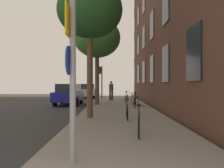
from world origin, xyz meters
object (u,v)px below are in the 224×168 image
bicycle_3 (135,100)px  pedestrian_0 (112,89)px  car_0 (69,94)px  sign_post (72,67)px  tree_far (98,38)px  traffic_light (102,76)px  tree_near (91,11)px  car_1 (89,91)px  bicycle_1 (128,111)px  bicycle_4 (127,98)px  bicycle_0 (140,123)px  bicycle_2 (136,102)px

bicycle_3 → pedestrian_0: size_ratio=0.91×
pedestrian_0 → car_0: (-3.27, -3.49, -0.29)m
sign_post → tree_far: (-0.32, 12.73, 3.03)m
traffic_light → pedestrian_0: traffic_light is taller
tree_near → car_1: (-1.81, 17.04, -4.07)m
sign_post → bicycle_1: size_ratio=1.96×
sign_post → car_1: size_ratio=0.73×
tree_near → bicycle_4: bearing=75.1°
bicycle_0 → bicycle_2: bearing=85.2°
tree_near → bicycle_0: (1.79, -3.68, -4.43)m
tree_far → bicycle_0: 11.43m
tree_far → car_0: tree_far is taller
tree_far → bicycle_4: size_ratio=3.91×
tree_near → bicycle_0: size_ratio=3.83×
sign_post → bicycle_1: (1.43, 5.56, -1.48)m
car_1 → bicycle_3: bearing=-68.2°
bicycle_0 → bicycle_2: size_ratio=0.93×
bicycle_1 → bicycle_4: bicycle_4 is taller
tree_far → car_0: (-2.25, 0.91, -4.14)m
sign_post → bicycle_2: size_ratio=1.87×
bicycle_0 → bicycle_4: 11.77m
car_0 → car_1: 9.49m
car_1 → bicycle_1: bearing=-78.8°
traffic_light → bicycle_0: bearing=-83.9°
traffic_light → tree_far: bearing=-89.2°
car_0 → car_1: same height
traffic_light → bicycle_0: traffic_light is taller
sign_post → traffic_light: size_ratio=0.93×
tree_far → car_0: 4.80m
sign_post → bicycle_0: (1.57, 2.40, -1.47)m
pedestrian_0 → sign_post: bearing=-92.3°
tree_near → bicycle_0: bearing=-64.0°
tree_far → bicycle_4: (2.26, 1.43, -4.49)m
pedestrian_0 → car_0: size_ratio=0.44×
tree_far → bicycle_2: 5.61m
tree_far → bicycle_3: bearing=-13.7°
bicycle_4 → car_0: size_ratio=0.41×
sign_post → car_0: (-2.57, 13.64, -1.11)m
car_0 → car_1: bearing=86.8°
traffic_light → bicycle_2: (2.69, -10.55, -1.99)m
traffic_light → car_1: traffic_light is taller
bicycle_1 → car_0: 9.02m
sign_post → tree_far: tree_far is taller
tree_far → car_1: tree_far is taller
pedestrian_0 → traffic_light: bearing=105.8°
bicycle_4 → pedestrian_0: (-1.24, 2.97, 0.64)m
tree_far → bicycle_0: size_ratio=3.99×
bicycle_3 → sign_post: bearing=-101.2°
sign_post → bicycle_2: (2.26, 10.57, -1.46)m
bicycle_0 → bicycle_3: 9.71m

